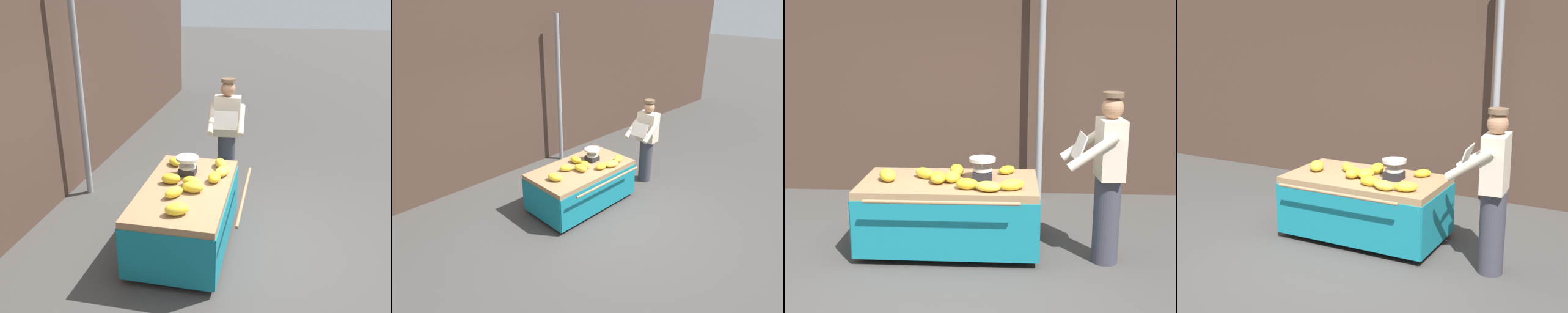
% 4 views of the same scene
% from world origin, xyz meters
% --- Properties ---
extents(ground_plane, '(60.00, 60.00, 0.00)m').
position_xyz_m(ground_plane, '(0.00, 0.00, 0.00)').
color(ground_plane, '#423F3D').
extents(back_wall, '(16.00, 0.24, 3.89)m').
position_xyz_m(back_wall, '(0.00, 2.81, 1.94)').
color(back_wall, '#473328').
rests_on(back_wall, ground).
extents(street_pole, '(0.09, 0.09, 3.20)m').
position_xyz_m(street_pole, '(0.94, 2.41, 1.60)').
color(street_pole, gray).
rests_on(street_pole, ground).
extents(banana_cart, '(1.86, 1.21, 0.75)m').
position_xyz_m(banana_cart, '(-0.09, 0.65, 0.55)').
color(banana_cart, '#93704C').
rests_on(banana_cart, ground).
extents(weighing_scale, '(0.28, 0.28, 0.23)m').
position_xyz_m(weighing_scale, '(0.26, 0.71, 0.87)').
color(weighing_scale, black).
rests_on(weighing_scale, banana_cart).
extents(banana_bunch_0, '(0.29, 0.23, 0.11)m').
position_xyz_m(banana_bunch_0, '(0.57, 0.35, 0.81)').
color(banana_bunch_0, yellow).
rests_on(banana_bunch_0, banana_cart).
extents(banana_bunch_1, '(0.23, 0.16, 0.11)m').
position_xyz_m(banana_bunch_1, '(0.12, 0.36, 0.81)').
color(banana_bunch_1, gold).
rests_on(banana_bunch_1, banana_cart).
extents(banana_bunch_2, '(0.26, 0.30, 0.13)m').
position_xyz_m(banana_bunch_2, '(-0.73, 0.60, 0.82)').
color(banana_bunch_2, yellow).
rests_on(banana_bunch_2, banana_cart).
extents(banana_bunch_3, '(0.18, 0.26, 0.12)m').
position_xyz_m(banana_bunch_3, '(-0.19, 0.55, 0.81)').
color(banana_bunch_3, gold).
rests_on(banana_bunch_3, banana_cart).
extents(banana_bunch_4, '(0.19, 0.25, 0.11)m').
position_xyz_m(banana_bunch_4, '(-0.05, 0.60, 0.81)').
color(banana_bunch_4, yellow).
rests_on(banana_bunch_4, banana_cart).
extents(banana_bunch_5, '(0.23, 0.23, 0.09)m').
position_xyz_m(banana_bunch_5, '(0.51, 0.95, 0.80)').
color(banana_bunch_5, gold).
rests_on(banana_bunch_5, banana_cart).
extents(banana_bunch_6, '(0.26, 0.24, 0.11)m').
position_xyz_m(banana_bunch_6, '(-0.36, 0.73, 0.81)').
color(banana_bunch_6, yellow).
rests_on(banana_bunch_6, banana_cart).
extents(banana_bunch_7, '(0.28, 0.22, 0.10)m').
position_xyz_m(banana_bunch_7, '(0.33, 0.29, 0.80)').
color(banana_bunch_7, yellow).
rests_on(banana_bunch_7, banana_cart).
extents(banana_bunch_8, '(0.18, 0.24, 0.12)m').
position_xyz_m(banana_bunch_8, '(-0.03, 0.85, 0.82)').
color(banana_bunch_8, gold).
rests_on(banana_bunch_8, banana_cart).
extents(vendor_person, '(0.60, 0.54, 1.71)m').
position_xyz_m(vendor_person, '(1.49, 0.40, 0.87)').
color(vendor_person, '#383842').
rests_on(vendor_person, ground).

